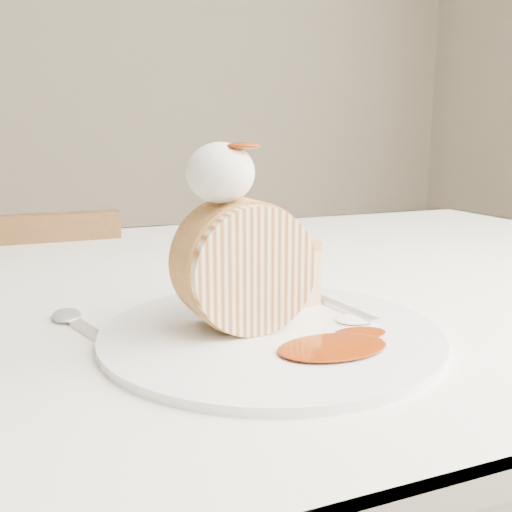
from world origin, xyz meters
name	(u,v)px	position (x,y,z in m)	size (l,w,h in m)	color
table	(247,343)	(0.00, 0.20, 0.66)	(1.40, 0.90, 0.75)	white
chair_far	(19,389)	(-0.29, 0.64, 0.45)	(0.38, 0.38, 0.80)	brown
plate	(271,333)	(-0.06, -0.02, 0.75)	(0.30, 0.30, 0.01)	white
roulade_slice	(244,266)	(-0.08, 0.00, 0.81)	(0.11, 0.11, 0.06)	#FFE8B1
cake_chunk	(276,277)	(-0.02, 0.05, 0.79)	(0.07, 0.06, 0.06)	#D68E51
whipped_cream	(221,173)	(-0.10, 0.00, 0.89)	(0.06, 0.06, 0.05)	white
caramel_drizzle	(244,138)	(-0.08, -0.01, 0.92)	(0.03, 0.02, 0.01)	maroon
caramel_pool	(332,347)	(-0.03, -0.08, 0.76)	(0.09, 0.06, 0.00)	maroon
fork	(333,304)	(0.03, 0.02, 0.76)	(0.02, 0.18, 0.00)	silver
spoon	(105,341)	(-0.20, 0.02, 0.75)	(0.02, 0.16, 0.00)	silver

